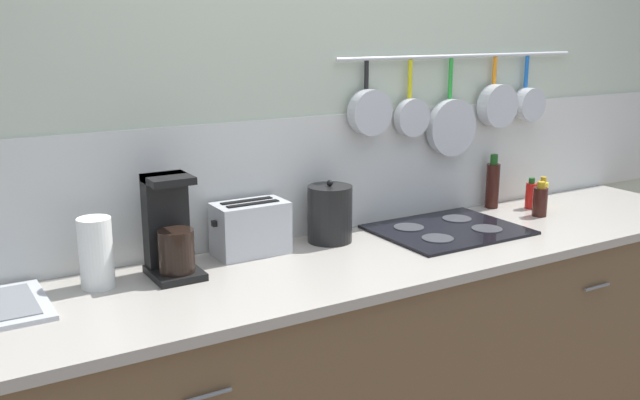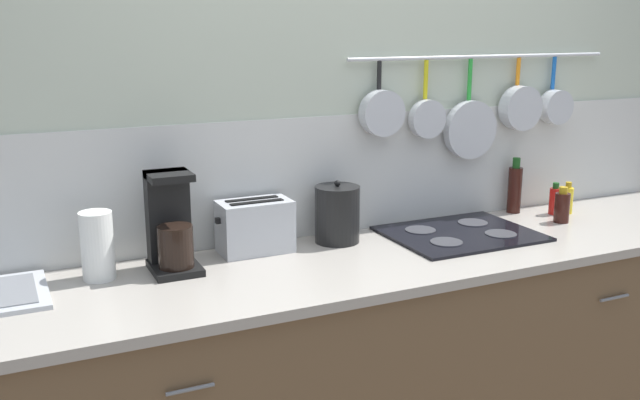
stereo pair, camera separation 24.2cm
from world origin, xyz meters
The scene contains 12 objects.
wall_back centered at (0.00, 0.37, 1.27)m, with size 7.20×0.15×2.60m.
cabinet_base centered at (0.00, 0.00, 0.43)m, with size 3.27×0.64×0.85m.
countertop centered at (0.00, 0.00, 0.87)m, with size 3.31×0.67×0.03m.
paper_towel_roll centered at (-0.98, 0.18, 1.00)m, with size 0.11×0.11×0.23m.
coffee_maker centered at (-0.73, 0.17, 1.03)m, with size 0.16×0.20×0.34m.
toaster centered at (-0.41, 0.24, 0.98)m, with size 0.28×0.15×0.20m.
kettle centered at (-0.08, 0.22, 1.00)m, with size 0.17×0.17×0.24m.
cooktop centered at (0.40, 0.09, 0.89)m, with size 0.57×0.46×0.01m.
bottle_olive_oil centered at (0.83, 0.28, 1.00)m, with size 0.06×0.06×0.25m.
bottle_vinegar centered at (0.90, 0.06, 0.96)m, with size 0.06×0.06×0.15m.
bottle_hot_sauce centered at (0.97, 0.18, 0.95)m, with size 0.05×0.05×0.14m.
bottle_dish_soap centered at (1.03, 0.17, 0.95)m, with size 0.05×0.05×0.14m.
Camera 2 is at (-1.26, -2.13, 1.70)m, focal length 40.00 mm.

